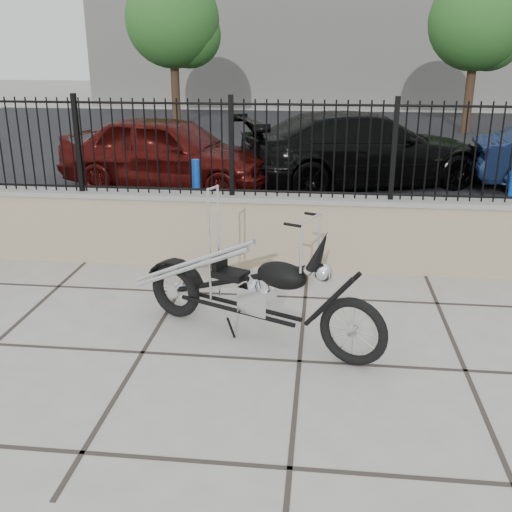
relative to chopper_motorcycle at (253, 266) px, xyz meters
The scene contains 11 objects.
ground_plane 1.01m from the chopper_motorcycle, 42.22° to the right, with size 90.00×90.00×0.00m, color #99968E.
parking_lot 12.09m from the chopper_motorcycle, 87.67° to the left, with size 30.00×30.00×0.00m, color black.
retaining_wall 2.13m from the chopper_motorcycle, 76.55° to the left, with size 14.00×0.36×0.96m, color gray.
iron_fence 2.26m from the chopper_motorcycle, 76.55° to the left, with size 14.00×0.08×1.20m, color black.
background_building 26.26m from the chopper_motorcycle, 88.92° to the left, with size 22.00×6.00×8.00m, color beige.
chopper_motorcycle is the anchor object (origin of this frame).
car_red 6.73m from the chopper_motorcycle, 111.07° to the left, with size 1.77×4.40×1.50m, color #410B09.
car_black 7.31m from the chopper_motorcycle, 78.46° to the left, with size 2.12×5.21×1.51m, color black.
bollard_a 4.23m from the chopper_motorcycle, 109.29° to the left, with size 0.13×0.13×1.05m, color #0B2AA6.
tree_left 16.58m from the chopper_motorcycle, 106.22° to the left, with size 3.15×3.15×5.31m.
tree_right 16.77m from the chopper_motorcycle, 71.18° to the left, with size 3.07×3.07×5.19m.
Camera 1 is at (0.15, -4.93, 2.78)m, focal length 42.00 mm.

